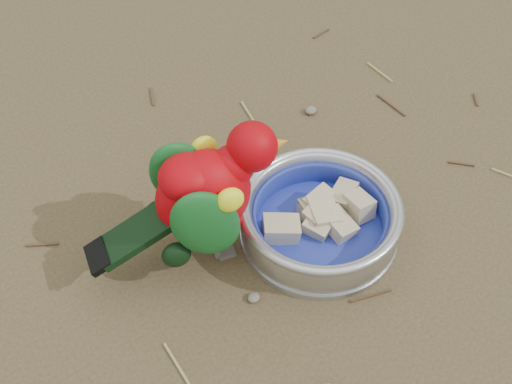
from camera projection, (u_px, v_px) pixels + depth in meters
ground at (305, 307)px, 0.85m from camera, size 60.00×60.00×0.00m
food_bowl at (319, 232)px, 0.92m from camera, size 0.20×0.20×0.02m
bowl_wall at (320, 217)px, 0.90m from camera, size 0.20×0.20×0.04m
fruit_wedges at (320, 220)px, 0.90m from camera, size 0.12×0.12×0.03m
lory_parrot at (208, 202)px, 0.84m from camera, size 0.25×0.16×0.19m
ground_debris at (238, 270)px, 0.89m from camera, size 0.90×0.80×0.01m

